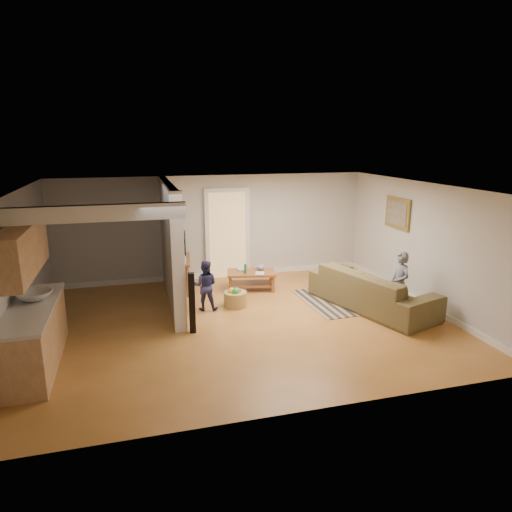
% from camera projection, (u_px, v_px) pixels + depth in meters
% --- Properties ---
extents(ground, '(7.50, 7.50, 0.00)m').
position_uv_depth(ground, '(245.00, 322.00, 8.54)').
color(ground, '#906024').
rests_on(ground, ground).
extents(room_shell, '(7.54, 6.02, 2.52)m').
position_uv_depth(room_shell, '(182.00, 245.00, 8.31)').
color(room_shell, '#B4B1AD').
rests_on(room_shell, ground).
extents(area_rug, '(2.57, 1.93, 0.01)m').
position_uv_depth(area_rug, '(361.00, 298.00, 9.83)').
color(area_rug, black).
rests_on(area_rug, ground).
extents(sofa, '(1.83, 2.90, 0.79)m').
position_uv_depth(sofa, '(371.00, 308.00, 9.27)').
color(sofa, '#443722').
rests_on(sofa, ground).
extents(coffee_table, '(1.18, 0.83, 0.64)m').
position_uv_depth(coffee_table, '(252.00, 275.00, 10.33)').
color(coffee_table, brown).
rests_on(coffee_table, ground).
extents(tv_console, '(0.57, 1.22, 1.01)m').
position_uv_depth(tv_console, '(180.00, 261.00, 10.18)').
color(tv_console, brown).
rests_on(tv_console, ground).
extents(speaker_left, '(0.13, 0.13, 1.10)m').
position_uv_depth(speaker_left, '(192.00, 303.00, 7.96)').
color(speaker_left, black).
rests_on(speaker_left, ground).
extents(speaker_right, '(0.10, 0.10, 0.94)m').
position_uv_depth(speaker_right, '(182.00, 281.00, 9.48)').
color(speaker_right, black).
rests_on(speaker_right, ground).
extents(toy_basket, '(0.47, 0.47, 0.42)m').
position_uv_depth(toy_basket, '(235.00, 298.00, 9.31)').
color(toy_basket, '#9B7843').
rests_on(toy_basket, ground).
extents(child, '(0.32, 0.46, 1.24)m').
position_uv_depth(child, '(397.00, 313.00, 8.96)').
color(child, slate).
rests_on(child, ground).
extents(toddler, '(0.58, 0.51, 1.01)m').
position_uv_depth(toddler, '(206.00, 309.00, 9.18)').
color(toddler, '#202044').
rests_on(toddler, ground).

